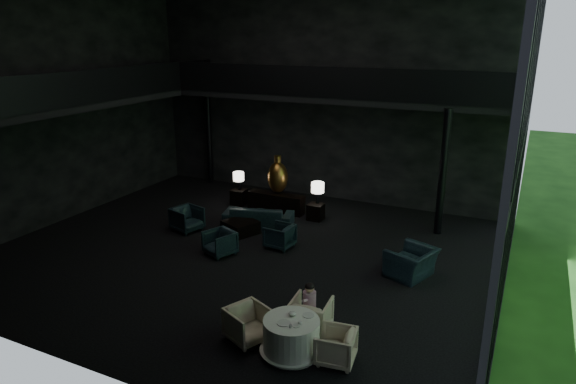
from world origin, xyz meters
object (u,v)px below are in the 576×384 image
at_px(lounge_armchair_west, 187,216).
at_px(lounge_armchair_south, 220,241).
at_px(lounge_armchair_east, 280,235).
at_px(dining_chair_north, 311,312).
at_px(sofa, 258,211).
at_px(child, 309,296).
at_px(dining_chair_west, 248,322).
at_px(bronze_urn, 278,177).
at_px(dining_table, 291,339).
at_px(side_table_left, 239,197).
at_px(dining_chair_east, 336,345).
at_px(console, 276,202).
at_px(coffee_table, 241,227).
at_px(table_lamp_left, 239,177).
at_px(window_armchair, 412,256).
at_px(side_table_right, 316,212).
at_px(table_lamp_right, 318,188).

height_order(lounge_armchair_west, lounge_armchair_south, lounge_armchair_west).
xyz_separation_m(lounge_armchair_east, dining_chair_north, (2.61, -3.72, 0.05)).
bearing_deg(lounge_armchair_south, lounge_armchair_east, 65.99).
relative_size(sofa, child, 4.07).
bearing_deg(child, dining_chair_west, 46.09).
xyz_separation_m(bronze_urn, dining_table, (4.12, -7.58, -0.92)).
xyz_separation_m(side_table_left, child, (5.67, -6.52, 0.47)).
xyz_separation_m(dining_chair_west, child, (0.96, 0.99, 0.32)).
height_order(side_table_left, dining_chair_east, dining_chair_east).
distance_m(console, lounge_armchair_west, 3.38).
relative_size(lounge_armchair_west, dining_chair_east, 1.32).
bearing_deg(sofa, dining_chair_east, 115.19).
xyz_separation_m(dining_chair_east, dining_chair_west, (-1.91, -0.09, 0.07)).
height_order(sofa, coffee_table, sofa).
distance_m(sofa, dining_chair_east, 7.63).
bearing_deg(console, bronze_urn, 90.00).
xyz_separation_m(lounge_armchair_west, child, (5.83, -3.52, 0.27)).
height_order(table_lamp_left, window_armchair, table_lamp_left).
xyz_separation_m(sofa, lounge_armchair_east, (1.44, -1.32, -0.09)).
height_order(side_table_left, dining_chair_north, dining_chair_north).
distance_m(dining_table, dining_chair_west, 1.01).
relative_size(console, dining_chair_east, 2.88).
bearing_deg(console, dining_table, -60.97).
height_order(coffee_table, dining_chair_east, dining_chair_east).
height_order(console, child, child).
bearing_deg(dining_table, dining_chair_east, 7.53).
distance_m(side_table_left, dining_chair_east, 9.95).
height_order(side_table_left, child, child).
height_order(lounge_armchair_south, window_armchair, window_armchair).
xyz_separation_m(bronze_urn, side_table_right, (1.60, -0.29, -0.97)).
height_order(lounge_armchair_east, dining_chair_north, dining_chair_north).
bearing_deg(table_lamp_left, table_lamp_right, -2.17).
relative_size(coffee_table, child, 1.51).
relative_size(lounge_armchair_east, dining_chair_north, 0.88).
height_order(bronze_urn, dining_chair_north, bronze_urn).
bearing_deg(lounge_armchair_east, bronze_urn, -148.43).
bearing_deg(side_table_right, coffee_table, -127.50).
bearing_deg(dining_chair_north, dining_chair_east, 132.80).
distance_m(sofa, coffee_table, 0.92).
height_order(side_table_left, window_armchair, window_armchair).
bearing_deg(lounge_armchair_west, table_lamp_right, -34.47).
height_order(side_table_right, coffee_table, side_table_right).
relative_size(bronze_urn, dining_table, 1.05).
distance_m(side_table_left, table_lamp_left, 0.77).
xyz_separation_m(sofa, dining_chair_west, (3.01, -5.92, -0.06)).
bearing_deg(coffee_table, side_table_left, 121.75).
bearing_deg(side_table_left, coffee_table, -58.25).
bearing_deg(coffee_table, dining_table, -50.44).
distance_m(sofa, dining_chair_west, 6.64).
bearing_deg(console, coffee_table, -92.01).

